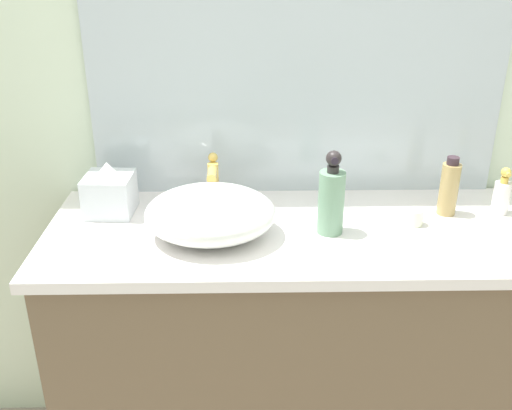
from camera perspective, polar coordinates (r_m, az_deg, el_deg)
bathroom_wall_rear at (r=1.76m, az=3.96°, el=14.68°), size 6.00×0.06×2.60m
vanity_counter at (r=1.84m, az=3.83°, el=-14.58°), size 1.38×0.53×0.88m
wall_mirror_panel at (r=1.70m, az=4.00°, el=17.02°), size 1.20×0.01×0.99m
sink_basin at (r=1.53m, az=-4.45°, el=-0.83°), size 0.34×0.30×0.13m
faucet at (r=1.67m, az=-4.18°, el=2.48°), size 0.03×0.12×0.16m
soap_dispenser at (r=1.80m, az=22.71°, el=0.91°), size 0.05×0.05×0.14m
lotion_bottle at (r=1.54m, az=7.31°, el=0.62°), size 0.07×0.07×0.23m
perfume_bottle at (r=1.73m, az=18.20°, el=1.60°), size 0.05×0.05×0.17m
tissue_box at (r=1.71m, az=-14.00°, el=1.26°), size 0.14×0.14×0.15m
candle_jar at (r=1.66m, az=15.12°, el=-1.13°), size 0.05×0.05×0.05m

